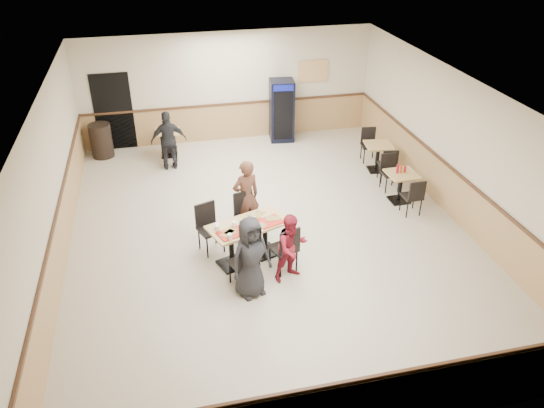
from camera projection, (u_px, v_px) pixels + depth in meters
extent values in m
plane|color=beige|center=(268.00, 231.00, 11.01)|extent=(10.00, 10.00, 0.00)
plane|color=silver|center=(268.00, 90.00, 9.50)|extent=(10.00, 10.00, 0.00)
plane|color=beige|center=(228.00, 87.00, 14.46)|extent=(8.00, 0.00, 8.00)
plane|color=beige|center=(364.00, 353.00, 6.04)|extent=(8.00, 0.00, 8.00)
plane|color=beige|center=(50.00, 188.00, 9.48)|extent=(0.00, 10.00, 10.00)
plane|color=beige|center=(455.00, 147.00, 11.03)|extent=(0.00, 10.00, 10.00)
cube|color=tan|center=(230.00, 122.00, 14.95)|extent=(7.98, 0.03, 1.00)
cube|color=tan|center=(447.00, 189.00, 11.53)|extent=(0.03, 9.98, 1.00)
cube|color=#472B19|center=(229.00, 104.00, 14.67)|extent=(7.98, 0.04, 0.06)
cube|color=black|center=(114.00, 112.00, 14.07)|extent=(1.00, 0.02, 2.10)
cube|color=orange|center=(313.00, 71.00, 14.75)|extent=(0.85, 0.02, 0.60)
cube|color=black|center=(232.00, 264.00, 9.98)|extent=(0.60, 0.60, 0.04)
cylinder|color=black|center=(231.00, 247.00, 9.79)|extent=(0.09, 0.09, 0.71)
cube|color=tan|center=(231.00, 231.00, 9.61)|extent=(0.94, 0.94, 0.04)
cube|color=black|center=(265.00, 252.00, 10.32)|extent=(0.60, 0.60, 0.04)
cylinder|color=black|center=(265.00, 235.00, 10.13)|extent=(0.09, 0.09, 0.71)
cube|color=tan|center=(265.00, 219.00, 9.95)|extent=(0.94, 0.94, 0.04)
imported|color=#222227|center=(251.00, 257.00, 8.91)|extent=(0.85, 0.70, 1.51)
imported|color=maroon|center=(292.00, 247.00, 9.36)|extent=(0.76, 0.68, 1.29)
imported|color=brown|center=(246.00, 197.00, 10.63)|extent=(0.66, 0.52, 1.59)
imported|color=#222227|center=(169.00, 141.00, 13.16)|extent=(0.90, 0.40, 1.51)
cube|color=#B9180C|center=(231.00, 233.00, 9.48)|extent=(0.56, 0.48, 0.02)
cube|color=#B9180C|center=(269.00, 222.00, 9.82)|extent=(0.56, 0.48, 0.02)
cylinder|color=white|center=(229.00, 234.00, 9.45)|extent=(0.24, 0.24, 0.01)
cube|color=tan|center=(229.00, 234.00, 9.45)|extent=(0.32, 0.31, 0.02)
cylinder|color=white|center=(248.00, 230.00, 9.58)|extent=(0.24, 0.24, 0.01)
cube|color=tan|center=(248.00, 229.00, 9.57)|extent=(0.29, 0.20, 0.02)
cylinder|color=white|center=(258.00, 215.00, 10.02)|extent=(0.24, 0.24, 0.01)
cube|color=tan|center=(258.00, 215.00, 10.02)|extent=(0.30, 0.33, 0.02)
cylinder|color=white|center=(259.00, 227.00, 9.66)|extent=(0.24, 0.24, 0.01)
cube|color=tan|center=(259.00, 227.00, 9.65)|extent=(0.32, 0.28, 0.02)
cylinder|color=white|center=(273.00, 219.00, 9.91)|extent=(0.24, 0.24, 0.01)
cube|color=tan|center=(273.00, 218.00, 9.90)|extent=(0.29, 0.20, 0.02)
cylinder|color=white|center=(230.00, 231.00, 9.54)|extent=(0.24, 0.24, 0.01)
cube|color=tan|center=(230.00, 231.00, 9.54)|extent=(0.32, 0.31, 0.02)
cylinder|color=white|center=(234.00, 224.00, 9.66)|extent=(0.08, 0.08, 0.10)
cylinder|color=white|center=(217.00, 228.00, 9.55)|extent=(0.08, 0.08, 0.10)
cylinder|color=white|center=(230.00, 237.00, 9.31)|extent=(0.08, 0.08, 0.10)
cylinder|color=white|center=(241.00, 234.00, 9.38)|extent=(0.08, 0.08, 0.10)
cylinder|color=white|center=(218.00, 225.00, 9.62)|extent=(0.08, 0.08, 0.10)
cylinder|color=#A5A8B8|center=(249.00, 219.00, 9.80)|extent=(0.07, 0.07, 0.12)
cylinder|color=#A5A8B8|center=(254.00, 219.00, 9.79)|extent=(0.07, 0.07, 0.12)
ellipsoid|color=silver|center=(250.00, 221.00, 9.73)|extent=(0.16, 0.16, 0.11)
cube|color=black|center=(398.00, 200.00, 12.08)|extent=(0.43, 0.43, 0.04)
cylinder|color=black|center=(400.00, 187.00, 11.91)|extent=(0.08, 0.08, 0.63)
cube|color=tan|center=(402.00, 174.00, 11.75)|extent=(0.67, 0.67, 0.04)
cube|color=black|center=(376.00, 169.00, 13.43)|extent=(0.47, 0.47, 0.04)
cylinder|color=black|center=(378.00, 157.00, 13.26)|extent=(0.08, 0.08, 0.64)
cube|color=tan|center=(379.00, 145.00, 13.09)|extent=(0.74, 0.74, 0.04)
cylinder|color=#AD0C1F|center=(398.00, 169.00, 11.71)|extent=(0.06, 0.06, 0.20)
cylinder|color=#BD4B19|center=(401.00, 169.00, 11.74)|extent=(0.06, 0.06, 0.17)
cylinder|color=#AD0C1F|center=(405.00, 169.00, 11.76)|extent=(0.05, 0.05, 0.14)
cube|color=black|center=(170.00, 155.00, 14.19)|extent=(0.45, 0.45, 0.04)
cylinder|color=black|center=(168.00, 143.00, 14.02)|extent=(0.08, 0.08, 0.63)
cube|color=tan|center=(167.00, 132.00, 13.86)|extent=(0.70, 0.70, 0.04)
cube|color=black|center=(282.00, 111.00, 14.73)|extent=(0.71, 0.70, 1.71)
cube|color=black|center=(283.00, 116.00, 14.47)|extent=(0.52, 0.08, 1.35)
cube|color=navy|center=(284.00, 88.00, 14.06)|extent=(0.54, 0.08, 0.16)
cylinder|color=black|center=(101.00, 141.00, 13.94)|extent=(0.57, 0.57, 0.90)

